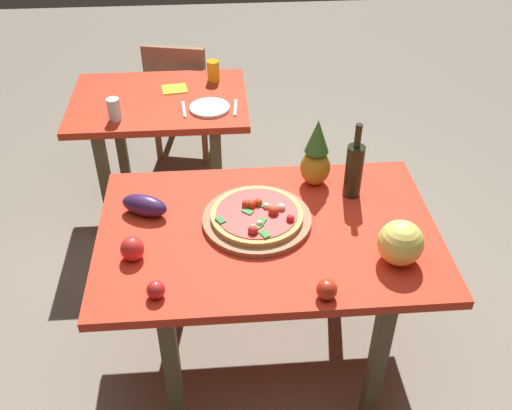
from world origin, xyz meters
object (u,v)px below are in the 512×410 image
(drinking_glass_water, at_px, (114,109))
(dinner_plate, at_px, (210,108))
(wine_bottle, at_px, (354,169))
(background_table, at_px, (161,117))
(tomato_near_board, at_px, (156,290))
(pizza_board, at_px, (257,220))
(drinking_glass_juice, at_px, (213,71))
(melon, at_px, (400,243))
(tomato_beside_pepper, at_px, (327,289))
(fork_utensil, at_px, (184,109))
(display_table, at_px, (268,245))
(eggplant, at_px, (145,205))
(dining_chair, at_px, (181,93))
(knife_utensil, at_px, (235,107))
(pineapple_left, at_px, (316,156))
(napkin_folded, at_px, (175,89))
(bell_pepper, at_px, (132,249))
(pizza, at_px, (257,215))

(drinking_glass_water, bearing_deg, dinner_plate, 8.77)
(wine_bottle, relative_size, dinner_plate, 1.58)
(background_table, xyz_separation_m, tomato_near_board, (0.08, -1.53, 0.15))
(pizza_board, distance_m, drinking_glass_juice, 1.35)
(background_table, height_order, melon, melon)
(background_table, xyz_separation_m, drinking_glass_water, (-0.21, -0.23, 0.18))
(background_table, relative_size, tomato_near_board, 14.70)
(tomato_beside_pepper, relative_size, fork_utensil, 0.42)
(display_table, bearing_deg, eggplant, 164.49)
(dining_chair, xyz_separation_m, tomato_near_board, (-0.01, -2.11, 0.30))
(eggplant, distance_m, tomato_near_board, 0.48)
(wine_bottle, relative_size, melon, 2.01)
(dining_chair, height_order, tomato_beside_pepper, dining_chair)
(pizza_board, bearing_deg, background_table, 112.26)
(knife_utensil, bearing_deg, display_table, -80.58)
(pineapple_left, distance_m, tomato_beside_pepper, 0.71)
(wine_bottle, height_order, napkin_folded, wine_bottle)
(melon, distance_m, bell_pepper, 1.00)
(drinking_glass_juice, relative_size, fork_utensil, 0.67)
(melon, bearing_deg, pineapple_left, 114.07)
(fork_utensil, relative_size, napkin_folded, 1.29)
(pizza, height_order, drinking_glass_juice, drinking_glass_juice)
(eggplant, relative_size, napkin_folded, 1.43)
(pizza_board, height_order, pineapple_left, pineapple_left)
(pizza_board, height_order, tomato_beside_pepper, tomato_beside_pepper)
(melon, height_order, eggplant, melon)
(pizza, relative_size, bell_pepper, 3.81)
(background_table, xyz_separation_m, pizza_board, (0.47, -1.14, 0.13))
(tomato_beside_pepper, bearing_deg, pizza_board, 115.80)
(eggplant, bearing_deg, drinking_glass_water, 104.83)
(pizza_board, relative_size, tomato_near_board, 6.68)
(eggplant, bearing_deg, dinner_plate, 72.75)
(tomato_beside_pepper, distance_m, napkin_folded, 1.78)
(tomato_beside_pepper, bearing_deg, background_table, 113.26)
(pizza_board, xyz_separation_m, pineapple_left, (0.28, 0.26, 0.13))
(melon, distance_m, drinking_glass_juice, 1.75)
(drinking_glass_water, bearing_deg, tomato_near_board, -77.38)
(eggplant, distance_m, fork_utensil, 0.91)
(background_table, relative_size, tomato_beside_pepper, 13.08)
(pineapple_left, relative_size, napkin_folded, 2.28)
(dinner_plate, bearing_deg, melon, -61.10)
(drinking_glass_juice, xyz_separation_m, napkin_folded, (-0.23, -0.10, -0.06))
(pineapple_left, bearing_deg, tomato_beside_pepper, -95.46)
(dining_chair, height_order, pizza, dining_chair)
(background_table, bearing_deg, dinner_plate, -27.56)
(pizza_board, height_order, eggplant, eggplant)
(wine_bottle, xyz_separation_m, drinking_glass_water, (-1.10, 0.75, -0.07))
(display_table, xyz_separation_m, fork_utensil, (-0.36, 1.04, 0.09))
(pizza, xyz_separation_m, knife_utensil, (-0.04, 0.99, -0.04))
(dining_chair, distance_m, pizza, 1.79)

